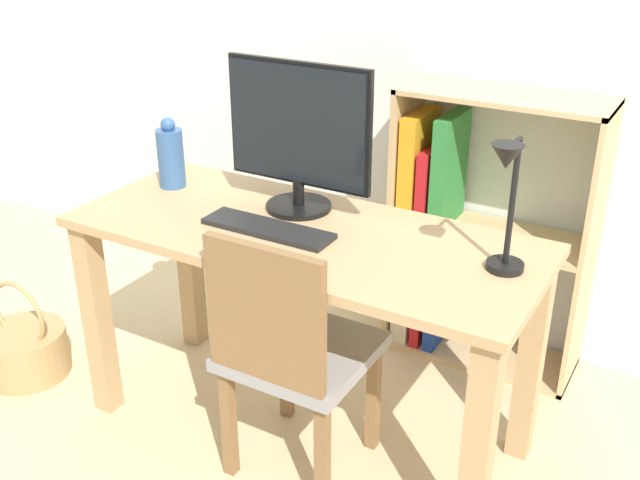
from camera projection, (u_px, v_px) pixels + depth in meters
The scene contains 9 objects.
ground_plane at pixel (305, 427), 2.52m from camera, with size 10.00×10.00×0.00m, color #CCB284.
desk at pixel (304, 273), 2.27m from camera, with size 1.42×0.59×0.73m.
monitor at pixel (298, 131), 2.25m from camera, with size 0.49×0.21×0.46m.
keyboard at pixel (268, 229), 2.20m from camera, with size 0.41×0.11×0.02m.
vase at pixel (171, 156), 2.49m from camera, with size 0.09×0.09×0.24m.
desk_lamp at pixel (507, 197), 1.84m from camera, with size 0.10×0.19×0.37m.
chair at pixel (291, 350), 2.14m from camera, with size 0.40×0.40×0.82m.
bookshelf at pixel (456, 233), 2.77m from camera, with size 0.71×0.28×1.03m.
basket at pixel (26, 350), 2.76m from camera, with size 0.30×0.30×0.38m.
Camera 1 is at (1.04, -1.71, 1.64)m, focal length 42.00 mm.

